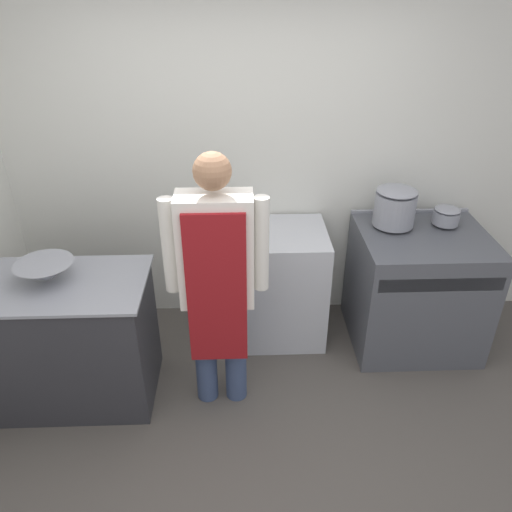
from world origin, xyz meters
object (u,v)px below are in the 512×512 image
object	(u,v)px
fridge_unit	(280,284)
stock_pot	(395,206)
sauce_pot	(446,215)
mixing_bowl	(46,272)
person_cook	(217,275)
stove	(416,288)

from	to	relation	value
fridge_unit	stock_pot	world-z (taller)	stock_pot
stock_pot	sauce_pot	size ratio (longest dim) A/B	1.57
mixing_bowl	stock_pot	world-z (taller)	stock_pot
fridge_unit	stock_pot	bearing A→B (deg)	1.59
fridge_unit	stock_pot	distance (m)	1.02
sauce_pot	fridge_unit	bearing A→B (deg)	-178.93
sauce_pot	person_cook	bearing A→B (deg)	-156.21
mixing_bowl	sauce_pot	bearing A→B (deg)	12.87
sauce_pot	mixing_bowl	bearing A→B (deg)	-167.13
stove	mixing_bowl	size ratio (longest dim) A/B	2.65
stock_pot	sauce_pot	world-z (taller)	stock_pot
stove	stock_pot	xyz separation A→B (m)	(-0.21, 0.14, 0.62)
person_cook	fridge_unit	bearing A→B (deg)	57.54
stock_pot	sauce_pot	distance (m)	0.40
fridge_unit	sauce_pot	distance (m)	1.32
person_cook	stove	bearing A→B (deg)	21.77
fridge_unit	sauce_pot	size ratio (longest dim) A/B	4.73
mixing_bowl	stock_pot	distance (m)	2.38
stove	fridge_unit	distance (m)	1.02
stove	sauce_pot	world-z (taller)	sauce_pot
stove	stock_pot	world-z (taller)	stock_pot
fridge_unit	mixing_bowl	xyz separation A→B (m)	(-1.49, -0.59, 0.51)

